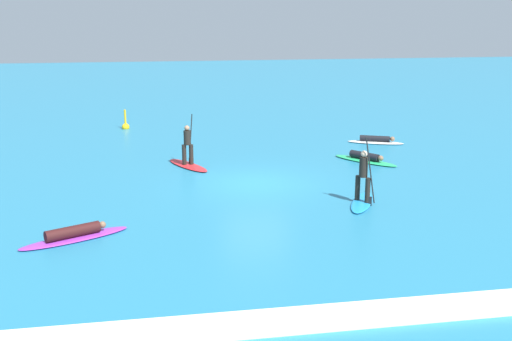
{
  "coord_description": "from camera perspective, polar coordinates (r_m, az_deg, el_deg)",
  "views": [
    {
      "loc": [
        -3.85,
        -22.2,
        6.35
      ],
      "look_at": [
        0.0,
        0.0,
        0.5
      ],
      "focal_mm": 43.09,
      "sensor_mm": 36.0,
      "label": 1
    }
  ],
  "objects": [
    {
      "name": "surfer_on_white_board",
      "position": [
        31.05,
        11.08,
        2.73
      ],
      "size": [
        2.8,
        1.75,
        0.38
      ],
      "rotation": [
        0.0,
        0.0,
        5.87
      ],
      "color": "white",
      "rests_on": "ground_plane"
    },
    {
      "name": "surfer_on_red_board",
      "position": [
        26.01,
        -6.34,
        1.26
      ],
      "size": [
        1.92,
        2.79,
        2.19
      ],
      "rotation": [
        0.0,
        0.0,
        2.05
      ],
      "color": "red",
      "rests_on": "ground_plane"
    },
    {
      "name": "surfer_on_purple_board",
      "position": [
        18.45,
        -16.49,
        -5.72
      ],
      "size": [
        3.18,
        2.03,
        0.41
      ],
      "rotation": [
        0.0,
        0.0,
        0.45
      ],
      "color": "purple",
      "rests_on": "ground_plane"
    },
    {
      "name": "surfer_on_green_board",
      "position": [
        27.15,
        10.13,
        1.09
      ],
      "size": [
        2.47,
        2.92,
        0.42
      ],
      "rotation": [
        0.0,
        0.0,
        5.36
      ],
      "color": "#23B266",
      "rests_on": "ground_plane"
    },
    {
      "name": "marker_buoy",
      "position": [
        35.01,
        -12.01,
        4.08
      ],
      "size": [
        0.42,
        0.42,
        1.19
      ],
      "color": "yellow",
      "rests_on": "ground_plane"
    },
    {
      "name": "surfer_on_blue_board",
      "position": [
        21.13,
        9.87,
        -1.82
      ],
      "size": [
        1.73,
        2.54,
        2.36
      ],
      "rotation": [
        0.0,
        0.0,
        4.24
      ],
      "color": "#1E8CD1",
      "rests_on": "ground_plane"
    },
    {
      "name": "wave_crest",
      "position": [
        13.5,
        8.14,
        -13.24
      ],
      "size": [
        20.64,
        0.9,
        0.18
      ],
      "primitive_type": "cube",
      "color": "white",
      "rests_on": "ground_plane"
    },
    {
      "name": "ground_plane",
      "position": [
        23.41,
        0.0,
        -1.18
      ],
      "size": [
        120.0,
        120.0,
        0.0
      ],
      "primitive_type": "plane",
      "color": "teal",
      "rests_on": "ground"
    }
  ]
}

